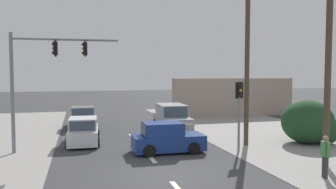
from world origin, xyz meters
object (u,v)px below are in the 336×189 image
at_px(utility_pole_midground_right, 247,45).
at_px(hatchback_oncoming_near, 167,138).
at_px(traffic_signal_mast, 40,70).
at_px(hatchback_crossing_left, 83,132).
at_px(sedan_oncoming_mid, 83,118).
at_px(utility_pole_foreground_right, 326,42).
at_px(pedestal_signal_right_kerb, 239,105).
at_px(pedestrian_at_kerb, 325,154).
at_px(suv_receding_far, 172,119).

height_order(utility_pole_midground_right, hatchback_oncoming_near, utility_pole_midground_right).
height_order(traffic_signal_mast, hatchback_crossing_left, traffic_signal_mast).
bearing_deg(sedan_oncoming_mid, utility_pole_midground_right, -45.16).
xyz_separation_m(utility_pole_foreground_right, utility_pole_midground_right, (-0.99, 4.79, 0.27)).
distance_m(hatchback_crossing_left, sedan_oncoming_mid, 5.97).
bearing_deg(pedestal_signal_right_kerb, pedestrian_at_kerb, -76.95).
xyz_separation_m(utility_pole_midground_right, hatchback_crossing_left, (-8.72, 2.76, -4.85)).
height_order(utility_pole_foreground_right, sedan_oncoming_mid, utility_pole_foreground_right).
bearing_deg(hatchback_crossing_left, hatchback_oncoming_near, -38.16).
height_order(utility_pole_midground_right, traffic_signal_mast, utility_pole_midground_right).
height_order(utility_pole_midground_right, sedan_oncoming_mid, utility_pole_midground_right).
height_order(utility_pole_midground_right, suv_receding_far, utility_pole_midground_right).
bearing_deg(traffic_signal_mast, utility_pole_foreground_right, -27.22).
bearing_deg(pedestrian_at_kerb, utility_pole_foreground_right, 51.60).
xyz_separation_m(pedestal_signal_right_kerb, suv_receding_far, (-1.69, 6.50, -1.53)).
distance_m(traffic_signal_mast, pedestal_signal_right_kerb, 10.19).
xyz_separation_m(hatchback_oncoming_near, suv_receding_far, (1.89, 5.63, 0.18)).
distance_m(sedan_oncoming_mid, pedestrian_at_kerb, 17.14).
bearing_deg(pedestal_signal_right_kerb, utility_pole_midground_right, 48.91).
relative_size(traffic_signal_mast, hatchback_crossing_left, 1.61).
xyz_separation_m(traffic_signal_mast, suv_receding_far, (8.02, 3.93, -3.26)).
xyz_separation_m(utility_pole_foreground_right, suv_receding_far, (-3.80, 10.01, -4.40)).
height_order(pedestal_signal_right_kerb, hatchback_crossing_left, pedestal_signal_right_kerb).
relative_size(traffic_signal_mast, sedan_oncoming_mid, 1.41).
distance_m(utility_pole_midground_right, suv_receding_far, 7.55).
xyz_separation_m(pedestal_signal_right_kerb, sedan_oncoming_mid, (-7.57, 10.01, -1.71)).
bearing_deg(utility_pole_foreground_right, sedan_oncoming_mid, 125.59).
relative_size(utility_pole_foreground_right, hatchback_crossing_left, 2.65).
bearing_deg(utility_pole_midground_right, suv_receding_far, 118.22).
height_order(sedan_oncoming_mid, pedestrian_at_kerb, pedestrian_at_kerb).
height_order(traffic_signal_mast, sedan_oncoming_mid, traffic_signal_mast).
relative_size(utility_pole_foreground_right, suv_receding_far, 2.13).
xyz_separation_m(utility_pole_foreground_right, hatchback_oncoming_near, (-5.69, 4.38, -4.58)).
bearing_deg(traffic_signal_mast, suv_receding_far, 26.12).
relative_size(utility_pole_midground_right, hatchback_crossing_left, 2.86).
distance_m(hatchback_crossing_left, pedestrian_at_kerb, 12.40).
height_order(hatchback_oncoming_near, hatchback_crossing_left, same).
bearing_deg(traffic_signal_mast, hatchback_oncoming_near, -15.48).
bearing_deg(utility_pole_midground_right, hatchback_oncoming_near, -175.04).
relative_size(utility_pole_midground_right, traffic_signal_mast, 1.77).
xyz_separation_m(traffic_signal_mast, hatchback_oncoming_near, (6.13, -1.70, -3.44)).
distance_m(hatchback_oncoming_near, pedestrian_at_kerb, 7.34).
xyz_separation_m(hatchback_crossing_left, sedan_oncoming_mid, (0.04, 5.97, 0.00)).
xyz_separation_m(hatchback_oncoming_near, hatchback_crossing_left, (-4.03, 3.17, 0.00)).
bearing_deg(hatchback_oncoming_near, utility_pole_midground_right, 4.96).
relative_size(traffic_signal_mast, pedestrian_at_kerb, 3.68).
relative_size(utility_pole_midground_right, hatchback_oncoming_near, 2.89).
bearing_deg(pedestrian_at_kerb, hatchback_oncoming_near, 129.71).
bearing_deg(sedan_oncoming_mid, pedestal_signal_right_kerb, -52.89).
height_order(traffic_signal_mast, pedestrian_at_kerb, traffic_signal_mast).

